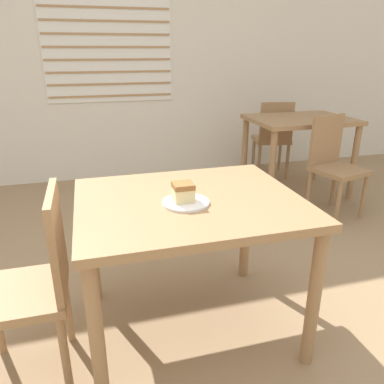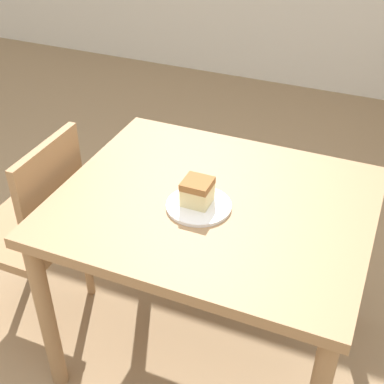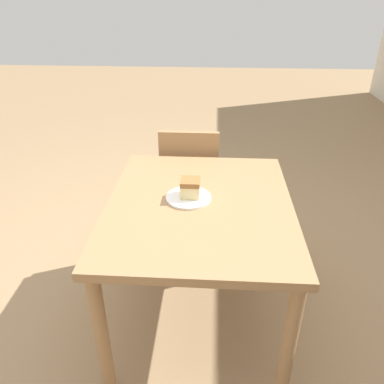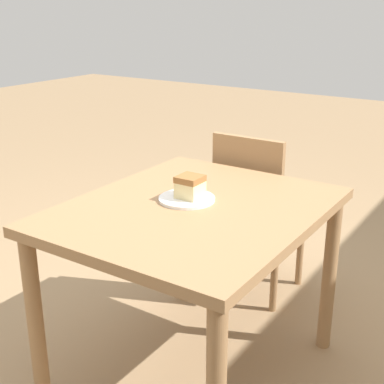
{
  "view_description": "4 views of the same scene",
  "coord_description": "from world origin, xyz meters",
  "px_view_note": "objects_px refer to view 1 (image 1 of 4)",
  "views": [
    {
      "loc": [
        -0.32,
        -1.28,
        1.4
      ],
      "look_at": [
        0.12,
        0.27,
        0.79
      ],
      "focal_mm": 35.0,
      "sensor_mm": 36.0,
      "label": 1
    },
    {
      "loc": [
        0.6,
        -1.06,
        1.8
      ],
      "look_at": [
        0.03,
        0.3,
        0.76
      ],
      "focal_mm": 50.0,
      "sensor_mm": 36.0,
      "label": 2
    },
    {
      "loc": [
        1.62,
        0.36,
        1.65
      ],
      "look_at": [
        0.09,
        0.26,
        0.79
      ],
      "focal_mm": 35.0,
      "sensor_mm": 36.0,
      "label": 3
    },
    {
      "loc": [
        1.67,
        1.32,
        1.46
      ],
      "look_at": [
        0.03,
        0.24,
        0.76
      ],
      "focal_mm": 50.0,
      "sensor_mm": 36.0,
      "label": 4
    }
  ],
  "objects_px": {
    "cake_slice": "(183,192)",
    "plate": "(186,202)",
    "dining_table_near": "(189,218)",
    "chair_near_window": "(35,282)",
    "chair_far_opposite": "(273,137)",
    "chair_far_corner": "(334,163)",
    "dining_table_far": "(300,130)"
  },
  "relations": [
    {
      "from": "plate",
      "to": "cake_slice",
      "type": "bearing_deg",
      "value": 136.44
    },
    {
      "from": "dining_table_far",
      "to": "chair_far_opposite",
      "type": "distance_m",
      "value": 0.58
    },
    {
      "from": "dining_table_far",
      "to": "chair_near_window",
      "type": "bearing_deg",
      "value": -142.4
    },
    {
      "from": "dining_table_near",
      "to": "chair_far_opposite",
      "type": "height_order",
      "value": "chair_far_opposite"
    },
    {
      "from": "plate",
      "to": "cake_slice",
      "type": "height_order",
      "value": "cake_slice"
    },
    {
      "from": "dining_table_near",
      "to": "cake_slice",
      "type": "bearing_deg",
      "value": -131.04
    },
    {
      "from": "chair_near_window",
      "to": "chair_far_opposite",
      "type": "distance_m",
      "value": 3.27
    },
    {
      "from": "chair_far_opposite",
      "to": "cake_slice",
      "type": "bearing_deg",
      "value": 67.29
    },
    {
      "from": "dining_table_far",
      "to": "plate",
      "type": "height_order",
      "value": "dining_table_far"
    },
    {
      "from": "dining_table_far",
      "to": "chair_far_corner",
      "type": "bearing_deg",
      "value": -86.88
    },
    {
      "from": "dining_table_near",
      "to": "chair_near_window",
      "type": "distance_m",
      "value": 0.74
    },
    {
      "from": "chair_near_window",
      "to": "cake_slice",
      "type": "xyz_separation_m",
      "value": [
        0.67,
        0.05,
        0.33
      ]
    },
    {
      "from": "cake_slice",
      "to": "plate",
      "type": "bearing_deg",
      "value": -43.56
    },
    {
      "from": "dining_table_near",
      "to": "plate",
      "type": "xyz_separation_m",
      "value": [
        -0.03,
        -0.06,
        0.11
      ]
    },
    {
      "from": "dining_table_near",
      "to": "dining_table_far",
      "type": "relative_size",
      "value": 1.07
    },
    {
      "from": "chair_near_window",
      "to": "chair_far_corner",
      "type": "height_order",
      "value": "same"
    },
    {
      "from": "plate",
      "to": "chair_near_window",
      "type": "bearing_deg",
      "value": -176.85
    },
    {
      "from": "dining_table_near",
      "to": "plate",
      "type": "bearing_deg",
      "value": -119.68
    },
    {
      "from": "chair_far_opposite",
      "to": "cake_slice",
      "type": "relative_size",
      "value": 9.42
    },
    {
      "from": "dining_table_near",
      "to": "chair_far_corner",
      "type": "height_order",
      "value": "chair_far_corner"
    },
    {
      "from": "chair_near_window",
      "to": "plate",
      "type": "height_order",
      "value": "chair_near_window"
    },
    {
      "from": "dining_table_far",
      "to": "chair_far_opposite",
      "type": "height_order",
      "value": "chair_far_opposite"
    },
    {
      "from": "chair_far_corner",
      "to": "chair_far_opposite",
      "type": "relative_size",
      "value": 1.0
    },
    {
      "from": "plate",
      "to": "dining_table_far",
      "type": "bearing_deg",
      "value": 46.94
    },
    {
      "from": "chair_far_opposite",
      "to": "cake_slice",
      "type": "distance_m",
      "value": 2.82
    },
    {
      "from": "chair_far_corner",
      "to": "chair_far_opposite",
      "type": "distance_m",
      "value": 1.11
    },
    {
      "from": "dining_table_near",
      "to": "chair_near_window",
      "type": "relative_size",
      "value": 1.2
    },
    {
      "from": "dining_table_near",
      "to": "chair_far_corner",
      "type": "relative_size",
      "value": 1.2
    },
    {
      "from": "chair_far_opposite",
      "to": "plate",
      "type": "distance_m",
      "value": 2.81
    },
    {
      "from": "chair_near_window",
      "to": "cake_slice",
      "type": "distance_m",
      "value": 0.75
    },
    {
      "from": "dining_table_near",
      "to": "dining_table_far",
      "type": "xyz_separation_m",
      "value": [
        1.58,
        1.67,
        0.01
      ]
    },
    {
      "from": "dining_table_near",
      "to": "chair_far_corner",
      "type": "xyz_separation_m",
      "value": [
        1.61,
        1.12,
        -0.17
      ]
    }
  ]
}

